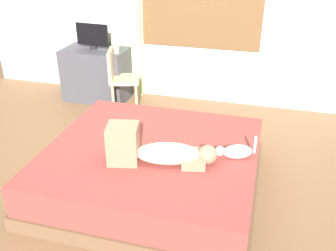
{
  "coord_description": "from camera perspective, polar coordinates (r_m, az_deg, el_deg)",
  "views": [
    {
      "loc": [
        1.05,
        -2.75,
        2.22
      ],
      "look_at": [
        0.21,
        0.28,
        0.58
      ],
      "focal_mm": 40.3,
      "sensor_mm": 36.0,
      "label": 1
    }
  ],
  "objects": [
    {
      "name": "ground_plane",
      "position": [
        3.69,
        -4.42,
        -9.61
      ],
      "size": [
        16.0,
        16.0,
        0.0
      ],
      "primitive_type": "plane",
      "color": "brown"
    },
    {
      "name": "bed",
      "position": [
        3.6,
        -2.4,
        -6.44
      ],
      "size": [
        1.96,
        1.83,
        0.43
      ],
      "color": "brown",
      "rests_on": "ground"
    },
    {
      "name": "person_lying",
      "position": [
        3.23,
        -1.78,
        -3.75
      ],
      "size": [
        0.94,
        0.43,
        0.34
      ],
      "color": "#CCB299",
      "rests_on": "bed"
    },
    {
      "name": "cat",
      "position": [
        3.35,
        10.14,
        -3.88
      ],
      "size": [
        0.35,
        0.19,
        0.21
      ],
      "color": "silver",
      "rests_on": "bed"
    },
    {
      "name": "desk",
      "position": [
        5.58,
        -10.68,
        7.67
      ],
      "size": [
        0.9,
        0.56,
        0.74
      ],
      "color": "#38383D",
      "rests_on": "ground"
    },
    {
      "name": "tv_monitor",
      "position": [
        5.43,
        -11.37,
        13.16
      ],
      "size": [
        0.48,
        0.1,
        0.35
      ],
      "color": "black",
      "rests_on": "desk"
    },
    {
      "name": "cup",
      "position": [
        5.21,
        -7.8,
        11.31
      ],
      "size": [
        0.07,
        0.07,
        0.1
      ],
      "primitive_type": "cylinder",
      "color": "white",
      "rests_on": "desk"
    },
    {
      "name": "chair_by_desk",
      "position": [
        5.04,
        -7.37,
        7.44
      ],
      "size": [
        0.47,
        0.47,
        0.86
      ],
      "color": "tan",
      "rests_on": "ground"
    },
    {
      "name": "curtain_left",
      "position": [
        5.44,
        -6.6,
        17.99
      ],
      "size": [
        0.44,
        0.06,
        2.67
      ],
      "primitive_type": "cube",
      "color": "#ADCC75",
      "rests_on": "ground"
    }
  ]
}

